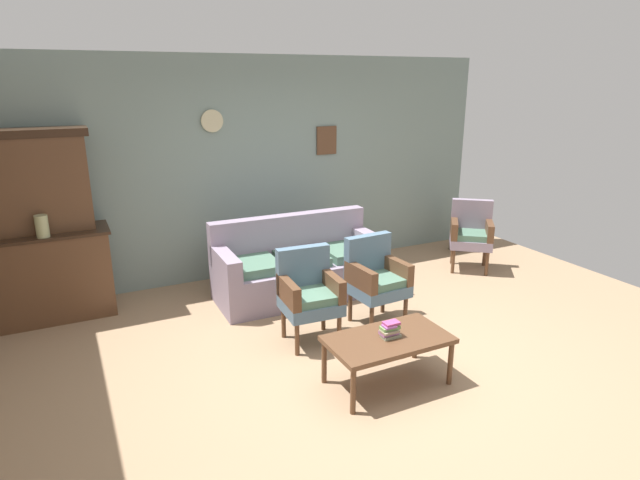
{
  "coord_description": "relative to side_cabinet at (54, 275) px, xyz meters",
  "views": [
    {
      "loc": [
        -2.28,
        -3.61,
        2.44
      ],
      "look_at": [
        0.02,
        1.01,
        0.85
      ],
      "focal_mm": 29.79,
      "sensor_mm": 36.0,
      "label": 1
    }
  ],
  "objects": [
    {
      "name": "floor_vase_by_wall",
      "position": [
        5.31,
        -0.1,
        -0.18
      ],
      "size": [
        0.25,
        0.25,
        0.58
      ],
      "primitive_type": "cylinder",
      "color": "brown",
      "rests_on": "ground"
    },
    {
      "name": "book_stack_on_table",
      "position": [
        2.41,
        -2.64,
        0.02
      ],
      "size": [
        0.16,
        0.11,
        0.13
      ],
      "color": "gray",
      "rests_on": "coffee_table"
    },
    {
      "name": "vase_on_cabinet",
      "position": [
        -0.04,
        -0.18,
        0.57
      ],
      "size": [
        0.12,
        0.12,
        0.22
      ],
      "primitive_type": "cylinder",
      "color": "tan",
      "rests_on": "side_cabinet"
    },
    {
      "name": "floral_couch",
      "position": [
        2.52,
        -0.6,
        -0.14
      ],
      "size": [
        1.93,
        0.83,
        0.9
      ],
      "color": "gray",
      "rests_on": "ground"
    },
    {
      "name": "ground_plane",
      "position": [
        2.46,
        -2.25,
        -0.47
      ],
      "size": [
        7.68,
        7.68,
        0.0
      ],
      "primitive_type": "plane",
      "color": "#997A5B"
    },
    {
      "name": "cabinet_upper_hutch",
      "position": [
        0.0,
        0.08,
        0.98
      ],
      "size": [
        0.99,
        0.38,
        1.03
      ],
      "color": "brown",
      "rests_on": "side_cabinet"
    },
    {
      "name": "wall_back_with_decor",
      "position": [
        2.46,
        0.38,
        0.89
      ],
      "size": [
        6.4,
        0.09,
        2.7
      ],
      "color": "gray",
      "rests_on": "ground"
    },
    {
      "name": "wingback_chair_by_fireplace",
      "position": [
        4.91,
        -0.79,
        0.03
      ],
      "size": [
        0.71,
        0.71,
        0.9
      ],
      "color": "gray",
      "rests_on": "ground"
    },
    {
      "name": "armchair_row_middle",
      "position": [
        2.93,
        -1.61,
        0.03
      ],
      "size": [
        0.55,
        0.52,
        0.9
      ],
      "color": "slate",
      "rests_on": "ground"
    },
    {
      "name": "armchair_by_doorway",
      "position": [
        2.15,
        -1.66,
        0.03
      ],
      "size": [
        0.55,
        0.52,
        0.9
      ],
      "color": "slate",
      "rests_on": "ground"
    },
    {
      "name": "side_cabinet",
      "position": [
        0.0,
        0.0,
        0.0
      ],
      "size": [
        1.16,
        0.55,
        0.93
      ],
      "color": "brown",
      "rests_on": "ground"
    },
    {
      "name": "coffee_table",
      "position": [
        2.4,
        -2.64,
        -0.09
      ],
      "size": [
        1.0,
        0.56,
        0.42
      ],
      "color": "brown",
      "rests_on": "ground"
    }
  ]
}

